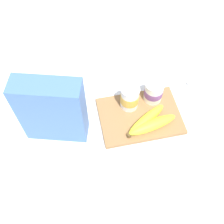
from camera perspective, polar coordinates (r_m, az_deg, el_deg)
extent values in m
plane|color=white|center=(0.99, 5.80, -1.04)|extent=(2.40, 2.40, 0.00)
cube|color=olive|center=(0.98, 5.83, -0.82)|extent=(0.29, 0.20, 0.01)
cube|color=#4770B7|center=(0.86, -12.38, 0.05)|extent=(0.22, 0.13, 0.26)
cylinder|color=white|center=(0.96, 3.73, 3.01)|extent=(0.06, 0.06, 0.09)
cylinder|color=gold|center=(0.96, 3.73, 3.01)|extent=(0.07, 0.07, 0.04)
cylinder|color=silver|center=(0.92, 3.89, 4.76)|extent=(0.07, 0.07, 0.00)
cylinder|color=white|center=(0.99, 8.71, 4.23)|extent=(0.07, 0.07, 0.08)
cylinder|color=#7A4C99|center=(0.99, 8.71, 4.23)|extent=(0.07, 0.07, 0.03)
cylinder|color=silver|center=(0.96, 9.03, 5.77)|extent=(0.07, 0.07, 0.00)
ellipsoid|color=yellow|center=(0.94, 8.49, -2.67)|extent=(0.18, 0.08, 0.04)
ellipsoid|color=yellow|center=(0.95, 7.25, -1.54)|extent=(0.16, 0.12, 0.03)
cylinder|color=brown|center=(0.92, 3.58, -4.90)|extent=(0.01, 0.01, 0.02)
cylinder|color=silver|center=(1.08, 15.90, 3.53)|extent=(0.05, 0.11, 0.01)
ellipsoid|color=silver|center=(1.11, 15.90, 6.07)|extent=(0.03, 0.04, 0.01)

